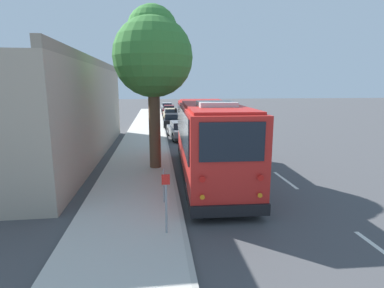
{
  "coord_description": "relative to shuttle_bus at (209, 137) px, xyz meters",
  "views": [
    {
      "loc": [
        -11.77,
        2.39,
        4.12
      ],
      "look_at": [
        2.41,
        0.7,
        1.3
      ],
      "focal_mm": 28.0,
      "sensor_mm": 36.0,
      "label": 1
    }
  ],
  "objects": [
    {
      "name": "sidewalk_slab",
      "position": [
        -1.0,
        3.26,
        -1.81
      ],
      "size": [
        80.0,
        3.2,
        0.15
      ],
      "primitive_type": "cube",
      "color": "beige",
      "rests_on": "ground"
    },
    {
      "name": "parked_sedan_gray",
      "position": [
        10.44,
        0.42,
        -1.26
      ],
      "size": [
        4.6,
        2.03,
        1.33
      ],
      "rotation": [
        0.0,
        0.0,
        0.09
      ],
      "color": "slate",
      "rests_on": "ground"
    },
    {
      "name": "parked_sedan_silver",
      "position": [
        36.8,
        0.54,
        -1.29
      ],
      "size": [
        4.17,
        1.82,
        1.27
      ],
      "rotation": [
        0.0,
        0.0,
        0.02
      ],
      "color": "#A8AAAF",
      "rests_on": "ground"
    },
    {
      "name": "parked_sedan_black",
      "position": [
        17.14,
        0.69,
        -1.27
      ],
      "size": [
        4.36,
        1.91,
        1.32
      ],
      "rotation": [
        0.0,
        0.0,
        -0.07
      ],
      "color": "black",
      "rests_on": "ground"
    },
    {
      "name": "sign_post_far",
      "position": [
        -2.98,
        2.08,
        -1.14
      ],
      "size": [
        0.06,
        0.06,
        1.18
      ],
      "color": "gray",
      "rests_on": "sidewalk_slab"
    },
    {
      "name": "shuttle_bus",
      "position": [
        0.0,
        0.0,
        0.0
      ],
      "size": [
        9.48,
        2.75,
        3.51
      ],
      "rotation": [
        0.0,
        0.0,
        -0.04
      ],
      "color": "red",
      "rests_on": "ground"
    },
    {
      "name": "street_tree",
      "position": [
        1.74,
        2.39,
        3.7
      ],
      "size": [
        3.7,
        3.7,
        7.64
      ],
      "color": "brown",
      "rests_on": "sidewalk_slab"
    },
    {
      "name": "parked_sedan_tan",
      "position": [
        23.98,
        0.57,
        -1.27
      ],
      "size": [
        4.46,
        1.78,
        1.31
      ],
      "rotation": [
        0.0,
        0.0,
        0.02
      ],
      "color": "tan",
      "rests_on": "ground"
    },
    {
      "name": "curb_strip",
      "position": [
        -1.0,
        1.59,
        -1.81
      ],
      "size": [
        80.0,
        0.14,
        0.15
      ],
      "primitive_type": "cube",
      "color": "#AAA69D",
      "rests_on": "ground"
    },
    {
      "name": "parked_sedan_maroon",
      "position": [
        30.66,
        0.47,
        -1.29
      ],
      "size": [
        4.71,
        1.93,
        1.28
      ],
      "rotation": [
        0.0,
        0.0,
        -0.04
      ],
      "color": "maroon",
      "rests_on": "ground"
    },
    {
      "name": "lane_stripe_mid",
      "position": [
        -0.69,
        -3.3,
        -1.88
      ],
      "size": [
        2.4,
        0.14,
        0.01
      ],
      "primitive_type": "cube",
      "color": "silver",
      "rests_on": "ground"
    },
    {
      "name": "lane_stripe_ahead",
      "position": [
        5.31,
        -3.3,
        -1.88
      ],
      "size": [
        2.4,
        0.14,
        0.01
      ],
      "primitive_type": "cube",
      "color": "silver",
      "rests_on": "ground"
    },
    {
      "name": "ground_plane",
      "position": [
        -1.0,
        -0.1,
        -1.88
      ],
      "size": [
        160.0,
        160.0,
        0.0
      ],
      "primitive_type": "plane",
      "color": "#474749"
    },
    {
      "name": "building_backdrop",
      "position": [
        5.0,
        9.58,
        0.7
      ],
      "size": [
        17.07,
        8.29,
        5.54
      ],
      "color": "tan",
      "rests_on": "ground"
    },
    {
      "name": "sign_post_near",
      "position": [
        -5.18,
        2.08,
        -0.88
      ],
      "size": [
        0.06,
        0.22,
        1.66
      ],
      "color": "gray",
      "rests_on": "sidewalk_slab"
    }
  ]
}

